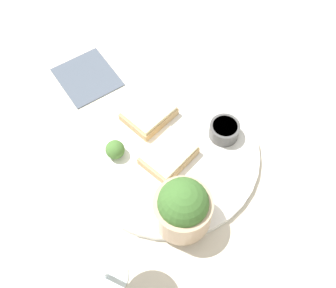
% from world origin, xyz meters
% --- Properties ---
extents(ground_plane, '(4.00, 4.00, 0.00)m').
position_xyz_m(ground_plane, '(0.00, 0.00, 0.00)').
color(ground_plane, beige).
extents(dinner_plate, '(0.34, 0.34, 0.01)m').
position_xyz_m(dinner_plate, '(0.00, 0.00, 0.01)').
color(dinner_plate, white).
rests_on(dinner_plate, ground_plane).
extents(salad_bowl, '(0.10, 0.10, 0.10)m').
position_xyz_m(salad_bowl, '(0.04, 0.13, 0.06)').
color(salad_bowl, tan).
rests_on(salad_bowl, dinner_plate).
extents(sauce_ramekin, '(0.06, 0.06, 0.03)m').
position_xyz_m(sauce_ramekin, '(-0.11, 0.02, 0.03)').
color(sauce_ramekin, '#4C4C4C').
rests_on(sauce_ramekin, dinner_plate).
extents(cheese_toast_near, '(0.11, 0.10, 0.03)m').
position_xyz_m(cheese_toast_near, '(-0.00, -0.08, 0.03)').
color(cheese_toast_near, tan).
rests_on(cheese_toast_near, dinner_plate).
extents(cheese_toast_far, '(0.11, 0.10, 0.03)m').
position_xyz_m(cheese_toast_far, '(0.01, 0.02, 0.03)').
color(cheese_toast_far, tan).
rests_on(cheese_toast_far, dinner_plate).
extents(wine_glass, '(0.09, 0.09, 0.17)m').
position_xyz_m(wine_glass, '(0.19, 0.16, 0.12)').
color(wine_glass, silver).
rests_on(wine_glass, ground_plane).
extents(garnish, '(0.04, 0.04, 0.04)m').
position_xyz_m(garnish, '(0.09, -0.03, 0.03)').
color(garnish, '#477533').
rests_on(garnish, dinner_plate).
extents(napkin, '(0.13, 0.14, 0.01)m').
position_xyz_m(napkin, '(0.07, -0.24, 0.00)').
color(napkin, '#4C5666').
rests_on(napkin, ground_plane).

